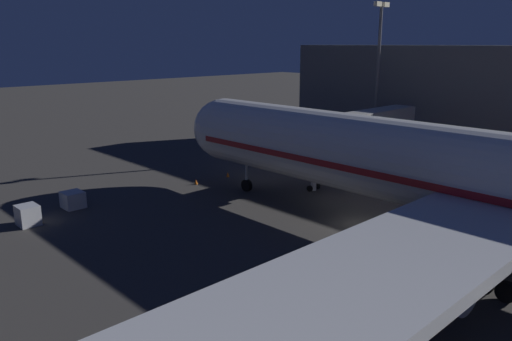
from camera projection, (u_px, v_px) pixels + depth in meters
The scene contains 8 objects.
ground_plane at pixel (359, 226), 40.62m from camera, with size 320.00×320.00×0.00m, color #383533.
airliner_at_gate at pixel (497, 182), 31.98m from camera, with size 54.24×61.42×20.24m.
jet_bridge at pixel (349, 126), 52.70m from camera, with size 19.63×3.40×7.44m.
apron_floodlight_mast at pixel (378, 68), 65.80m from camera, with size 2.90×0.50×19.60m.
baggage_container_mid_row at pixel (73, 200), 44.94m from camera, with size 1.74×1.87×1.47m, color #B7BABF.
baggage_container_far_row at pixel (28, 215), 40.58m from camera, with size 1.59×1.75×1.67m, color #B7BABF.
traffic_cone_nose_port at pixel (228, 175), 55.39m from camera, with size 0.36×0.36×0.55m, color orange.
traffic_cone_nose_starboard at pixel (196, 182), 52.45m from camera, with size 0.36×0.36×0.55m, color orange.
Camera 1 is at (32.50, 21.85, 14.42)m, focal length 34.95 mm.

